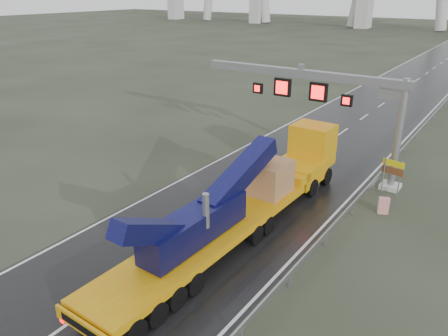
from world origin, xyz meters
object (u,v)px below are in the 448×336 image
Objects in this scene: exit_sign_pair at (393,171)px; striped_barrier at (384,206)px; heavy_haul_truck at (256,191)px; sign_gantry at (328,95)px.

exit_sign_pair is 3.04m from striped_barrier.
heavy_haul_truck reaches higher than striped_barrier.
exit_sign_pair is at bearing 76.06° from striped_barrier.
sign_gantry reaches higher than heavy_haul_truck.
sign_gantry is 6.45m from exit_sign_pair.
exit_sign_pair is (5.35, 7.70, -0.16)m from heavy_haul_truck.
striped_barrier is at bearing -71.61° from exit_sign_pair.
sign_gantry is at bearing 88.93° from heavy_haul_truck.
exit_sign_pair is at bearing 56.48° from heavy_haul_truck.
sign_gantry is 0.74× the size of heavy_haul_truck.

